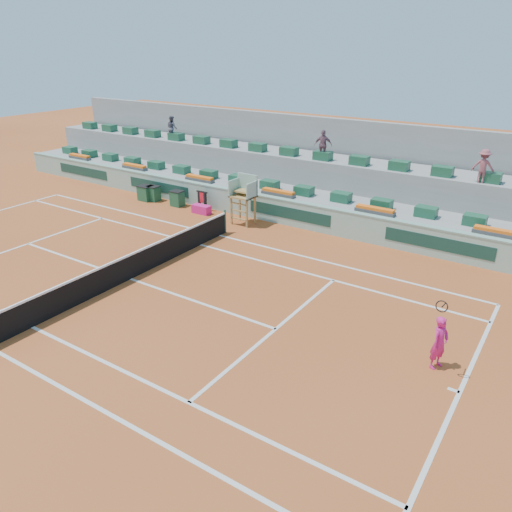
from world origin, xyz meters
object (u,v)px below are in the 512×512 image
(player_bag, at_px, (201,209))
(umpire_chair, at_px, (244,193))
(tennis_player, at_px, (440,342))
(drink_cooler_a, at_px, (177,198))

(player_bag, bearing_deg, umpire_chair, -0.31)
(player_bag, distance_m, tennis_player, 15.35)
(player_bag, relative_size, umpire_chair, 0.42)
(umpire_chair, bearing_deg, player_bag, 179.69)
(umpire_chair, xyz_separation_m, drink_cooler_a, (-4.61, 0.29, -1.12))
(drink_cooler_a, bearing_deg, umpire_chair, -3.62)
(tennis_player, bearing_deg, drink_cooler_a, 155.92)
(drink_cooler_a, relative_size, tennis_player, 0.37)
(drink_cooler_a, xyz_separation_m, tennis_player, (15.67, -7.01, 0.36))
(drink_cooler_a, bearing_deg, tennis_player, -24.08)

